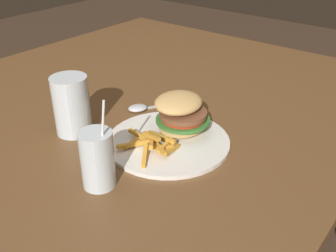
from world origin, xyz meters
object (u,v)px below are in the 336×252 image
meal_plate_near (175,126)px  beer_glass (72,107)px  spoon (140,108)px  juice_glass (98,162)px

meal_plate_near → beer_glass: 0.26m
meal_plate_near → spoon: (0.06, 0.17, -0.03)m
meal_plate_near → spoon: 0.18m
juice_glass → spoon: bearing=27.8°
meal_plate_near → beer_glass: (-0.14, 0.22, 0.03)m
juice_glass → spoon: size_ratio=1.18×
meal_plate_near → juice_glass: 0.25m
juice_glass → spoon: (0.31, 0.16, -0.05)m
meal_plate_near → juice_glass: bearing=178.1°
beer_glass → spoon: 0.21m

